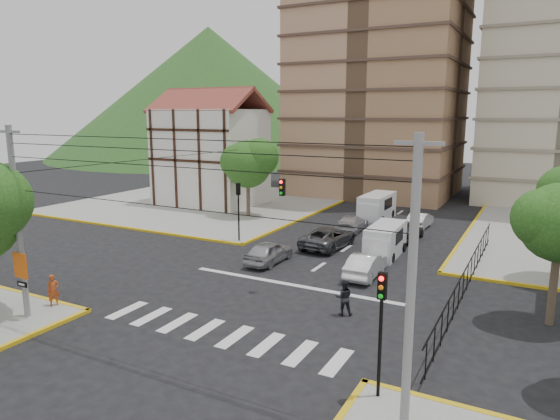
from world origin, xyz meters
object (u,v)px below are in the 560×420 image
Objects in this scene: van_right_lane at (385,241)px; car_silver_front_left at (269,252)px; pedestrian_crosswalk at (344,297)px; traffic_light_nw at (238,202)px; car_white_front_right at (366,265)px; van_left_lane at (376,208)px; pedestrian_sw_corner at (53,290)px; traffic_light_se at (381,314)px; district_sign at (21,272)px.

car_silver_front_left is (-6.23, -5.03, -0.31)m from van_right_lane.
traffic_light_nw is at bearing -62.76° from pedestrian_crosswalk.
car_white_front_right is at bearing -88.48° from van_right_lane.
van_right_lane is 0.90× the size of van_left_lane.
van_left_lane is 22.43m from pedestrian_crosswalk.
pedestrian_crosswalk reaches higher than pedestrian_sw_corner.
van_left_lane is 28.98m from pedestrian_sw_corner.
traffic_light_se is 17.92m from van_right_lane.
pedestrian_sw_corner is at bearing 43.37° from car_white_front_right.
van_right_lane is (11.78, 18.57, -1.41)m from district_sign.
car_silver_front_left is at bearing -96.56° from van_left_lane.
district_sign is at bearing 6.07° from pedestrian_crosswalk.
van_left_lane is (7.76, 29.60, -1.30)m from district_sign.
car_white_front_right is 2.44× the size of pedestrian_crosswalk.
van_left_lane is at bearing 14.85° from pedestrian_sw_corner.
pedestrian_crosswalk is at bearing 97.14° from car_white_front_right.
pedestrian_crosswalk is (5.18, -21.82, -0.27)m from van_left_lane.
van_right_lane is 4.76m from car_white_front_right.
traffic_light_nw reaches higher than van_right_lane.
van_right_lane is 20.67m from pedestrian_sw_corner.
car_silver_front_left is 13.13m from pedestrian_sw_corner.
district_sign is 1.80× the size of pedestrian_crosswalk.
district_sign is 0.75× the size of car_silver_front_left.
traffic_light_nw reaches higher than pedestrian_crosswalk.
traffic_light_nw is at bearing -37.19° from car_silver_front_left.
pedestrian_sw_corner is (-5.76, -11.80, 0.22)m from car_silver_front_left.
pedestrian_crosswalk is (12.93, 7.78, -1.56)m from district_sign.
van_left_lane is (-4.03, 11.03, 0.11)m from van_right_lane.
van_right_lane is 10.86m from pedestrian_crosswalk.
traffic_light_se is at bearing -60.21° from pedestrian_sw_corner.
traffic_light_nw is 6.21m from car_silver_front_left.
traffic_light_se is 16.68m from district_sign.
district_sign is 30.63m from van_left_lane.
district_sign is 0.74× the size of car_white_front_right.
van_left_lane is 16.35m from car_white_front_right.
car_white_front_right is (12.04, 13.83, -1.74)m from district_sign.
traffic_light_nw is 15.50m from pedestrian_sw_corner.
van_right_lane is at bearing -140.73° from car_silver_front_left.
district_sign reaches higher than car_silver_front_left.
traffic_light_se is at bearing -45.00° from traffic_light_nw.
district_sign is at bearing -124.02° from van_right_lane.
traffic_light_nw reaches higher than pedestrian_sw_corner.
pedestrian_crosswalk is at bearing -34.52° from pedestrian_sw_corner.
pedestrian_sw_corner is (-12.25, -12.09, 0.23)m from car_white_front_right.
district_sign reaches higher than van_right_lane.
district_sign reaches higher than van_left_lane.
traffic_light_se is 0.83× the size of van_left_lane.
district_sign is 15.17m from pedestrian_crosswalk.
car_white_front_right is at bearing -73.52° from van_left_lane.
van_right_lane reaches higher than pedestrian_sw_corner.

